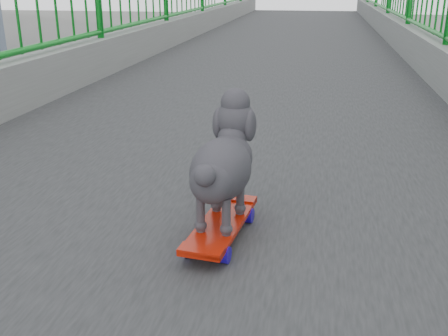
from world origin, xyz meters
name	(u,v)px	position (x,y,z in m)	size (l,w,h in m)	color
railing	(217,108)	(0.00, 0.00, 7.21)	(3.00, 24.00, 1.42)	gray
skateboard	(221,226)	(0.18, -0.87, 7.04)	(0.18, 0.45, 0.06)	red
poodle	(223,162)	(0.18, -0.85, 7.25)	(0.21, 0.43, 0.36)	#272529
car_0	(138,179)	(-6.00, 15.17, 0.69)	(1.63, 4.05, 1.38)	gray
car_5	(73,246)	(-6.00, 9.66, 0.76)	(1.62, 4.64, 1.53)	silver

